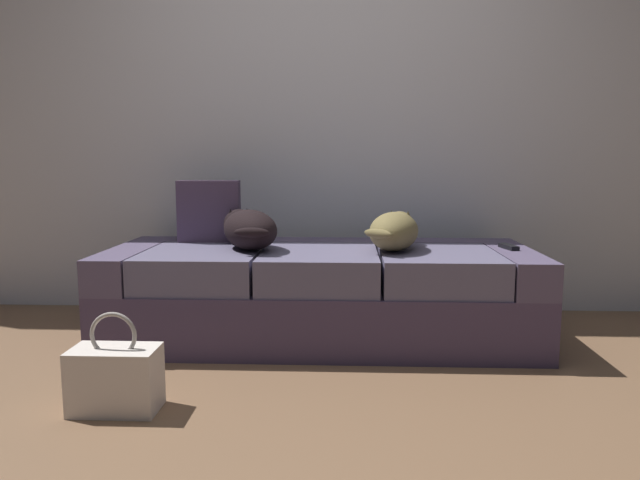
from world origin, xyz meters
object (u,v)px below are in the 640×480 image
Objects in this scene: throw_pillow at (209,211)px; handbag at (115,378)px; dog_tan at (395,230)px; tv_remote at (509,247)px; dog_dark at (248,229)px; couch at (320,293)px.

handbag is (-0.09, -1.19, -0.52)m from throw_pillow.
tv_remote is (0.59, 0.04, -0.09)m from dog_tan.
throw_pillow is at bearing 160.09° from tv_remote.
dog_dark is 1.01× the size of dog_tan.
handbag is (-1.10, -0.94, -0.45)m from dog_tan.
tv_remote is (1.34, 0.04, -0.09)m from dog_dark.
dog_dark is (-0.37, -0.02, 0.34)m from couch.
dog_tan is 1.05m from throw_pillow.
throw_pillow is 1.30m from handbag.
dog_tan reaches higher than couch.
handbag is (-1.69, -0.98, -0.36)m from tv_remote.
couch is at bearing -20.40° from throw_pillow.
tv_remote is (0.97, 0.02, 0.25)m from couch.
handbag is at bearing -94.38° from throw_pillow.
dog_tan is 1.51m from handbag.
couch is 0.51m from dog_dark.
couch is 6.40× the size of throw_pillow.
throw_pillow is at bearing 165.87° from dog_tan.
dog_tan is at bearing 171.64° from tv_remote.
dog_dark is 0.37m from throw_pillow.
dog_dark reaches higher than couch.
throw_pillow is at bearing 85.62° from handbag.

